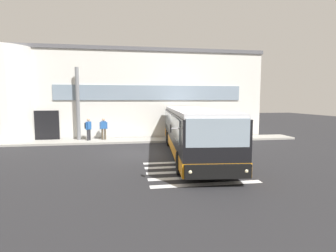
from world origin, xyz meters
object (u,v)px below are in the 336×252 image
at_px(entry_support_column, 78,104).
at_px(safety_bollard_yellow, 193,137).
at_px(bus_main_foreground, 192,132).
at_px(passenger_near_column, 88,128).
at_px(passenger_by_doorway, 104,128).

relative_size(entry_support_column, safety_bollard_yellow, 6.15).
relative_size(bus_main_foreground, passenger_near_column, 7.38).
bearing_deg(safety_bollard_yellow, entry_support_column, 168.17).
bearing_deg(bus_main_foreground, passenger_by_doorway, 134.53).
relative_size(bus_main_foreground, passenger_by_doorway, 7.38).
xyz_separation_m(bus_main_foreground, passenger_near_column, (-6.71, 5.47, -0.22)).
bearing_deg(passenger_by_doorway, safety_bollard_yellow, -13.31).
distance_m(bus_main_foreground, passenger_near_column, 8.66).
distance_m(bus_main_foreground, passenger_by_doorway, 7.98).
relative_size(entry_support_column, bus_main_foreground, 0.45).
bearing_deg(passenger_near_column, passenger_by_doorway, 11.27).
relative_size(passenger_near_column, safety_bollard_yellow, 1.86).
height_order(passenger_by_doorway, safety_bollard_yellow, passenger_by_doorway).
bearing_deg(safety_bollard_yellow, passenger_by_doorway, 166.69).
distance_m(passenger_near_column, safety_bollard_yellow, 7.96).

